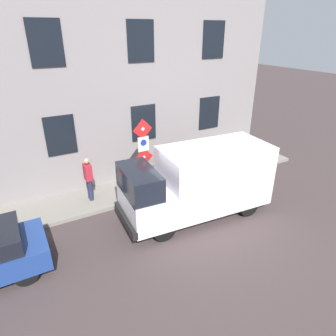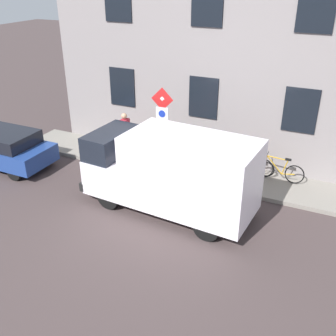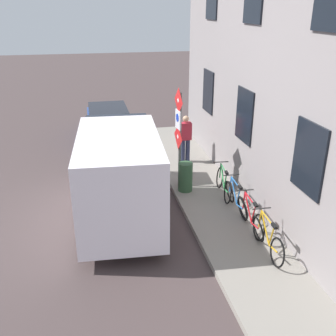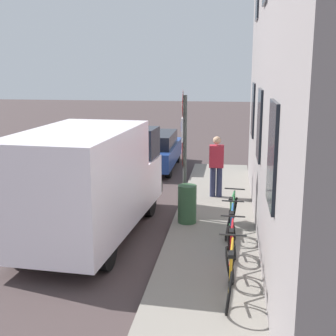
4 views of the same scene
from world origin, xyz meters
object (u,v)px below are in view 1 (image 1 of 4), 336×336
bicycle_green (152,171)px  pedestrian (88,178)px  bicycle_orange (207,158)px  sign_post_stacked (143,150)px  bicycle_red (190,162)px  delivery_van (199,181)px  litter_bin (151,181)px  bicycle_blue (171,166)px

bicycle_green → pedestrian: bearing=15.3°
bicycle_orange → sign_post_stacked: bearing=19.2°
bicycle_orange → bicycle_red: size_ratio=1.00×
sign_post_stacked → bicycle_green: (1.19, -0.89, -1.55)m
delivery_van → litter_bin: bearing=-62.6°
sign_post_stacked → delivery_van: size_ratio=0.55×
delivery_van → bicycle_orange: size_ratio=3.19×
bicycle_green → litter_bin: size_ratio=1.90×
sign_post_stacked → pedestrian: bearing=69.5°
bicycle_orange → bicycle_red: (-0.00, 1.00, 0.00)m
bicycle_orange → bicycle_blue: (-0.00, 2.00, 0.00)m
sign_post_stacked → bicycle_green: sign_post_stacked is taller
bicycle_red → bicycle_orange: bearing=-178.0°
bicycle_green → litter_bin: 1.17m
bicycle_red → sign_post_stacked: bearing=24.4°
delivery_van → bicycle_red: (3.10, -1.64, -0.82)m
pedestrian → bicycle_orange: bearing=-176.0°
bicycle_orange → bicycle_blue: same height
litter_bin → bicycle_orange: bearing=-73.5°
bicycle_red → bicycle_green: 2.00m
delivery_van → sign_post_stacked: bearing=-53.0°
bicycle_green → bicycle_red: bearing=-173.7°
delivery_van → pedestrian: delivery_van is taller
litter_bin → delivery_van: bearing=-156.6°
sign_post_stacked → bicycle_blue: size_ratio=1.75×
bicycle_blue → pedestrian: size_ratio=1.00×
sign_post_stacked → pedestrian: size_ratio=1.74×
bicycle_blue → bicycle_green: same height
bicycle_red → bicycle_blue: same height
bicycle_blue → litter_bin: 1.86m
pedestrian → litter_bin: size_ratio=1.91×
sign_post_stacked → litter_bin: size_ratio=3.33×
sign_post_stacked → delivery_van: 2.39m
delivery_van → pedestrian: size_ratio=3.17×
bicycle_orange → bicycle_green: (0.00, 3.00, 0.00)m
delivery_van → bicycle_green: bearing=-79.5°
delivery_van → bicycle_orange: delivery_van is taller
delivery_van → bicycle_red: 3.60m
bicycle_green → pedestrian: size_ratio=1.00×
bicycle_red → litter_bin: bearing=24.4°
delivery_van → litter_bin: (2.06, 0.89, -0.74)m
bicycle_orange → pedestrian: size_ratio=1.00×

